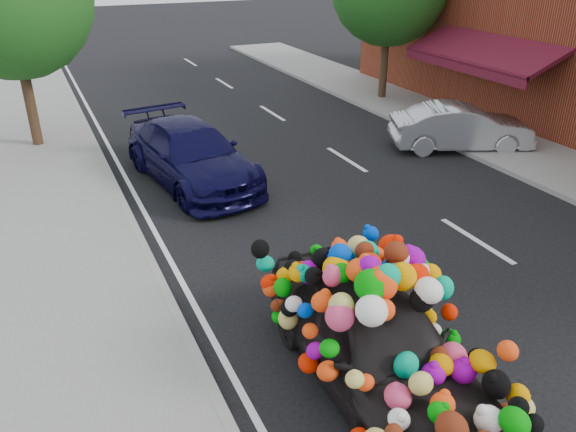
{
  "coord_description": "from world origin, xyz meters",
  "views": [
    {
      "loc": [
        -3.76,
        -7.17,
        5.2
      ],
      "look_at": [
        -0.34,
        0.21,
        1.24
      ],
      "focal_mm": 35.0,
      "sensor_mm": 36.0,
      "label": 1
    }
  ],
  "objects": [
    {
      "name": "ground",
      "position": [
        0.0,
        0.0,
        0.0
      ],
      "size": [
        100.0,
        100.0,
        0.0
      ],
      "primitive_type": "plane",
      "color": "black",
      "rests_on": "ground"
    },
    {
      "name": "lane_markings",
      "position": [
        3.6,
        0.0,
        0.01
      ],
      "size": [
        6.0,
        50.0,
        0.01
      ],
      "primitive_type": null,
      "color": "silver",
      "rests_on": "ground"
    },
    {
      "name": "navy_sedan",
      "position": [
        -0.55,
        5.23,
        0.7
      ],
      "size": [
        2.61,
        5.03,
        1.39
      ],
      "primitive_type": "imported",
      "rotation": [
        0.0,
        0.0,
        0.14
      ],
      "color": "black",
      "rests_on": "ground"
    },
    {
      "name": "footpath_far",
      "position": [
        8.2,
        3.0,
        0.06
      ],
      "size": [
        3.0,
        40.0,
        0.12
      ],
      "primitive_type": "cube",
      "color": "gray",
      "rests_on": "ground"
    },
    {
      "name": "kerb",
      "position": [
        -2.35,
        0.0,
        0.07
      ],
      "size": [
        0.15,
        60.0,
        0.13
      ],
      "primitive_type": "cube",
      "color": "gray",
      "rests_on": "ground"
    },
    {
      "name": "plush_art_car",
      "position": [
        -0.37,
        -2.43,
        1.02
      ],
      "size": [
        2.09,
        4.23,
        2.0
      ],
      "rotation": [
        0.0,
        0.0,
        -0.03
      ],
      "color": "black",
      "rests_on": "ground"
    },
    {
      "name": "silver_hatchback",
      "position": [
        6.88,
        4.42,
        0.63
      ],
      "size": [
        4.03,
        2.73,
        1.26
      ],
      "primitive_type": "imported",
      "rotation": [
        0.0,
        0.0,
        1.17
      ],
      "color": "#ABACB2",
      "rests_on": "ground"
    },
    {
      "name": "sidewalk",
      "position": [
        -4.3,
        0.0,
        0.06
      ],
      "size": [
        4.0,
        60.0,
        0.12
      ],
      "primitive_type": "cube",
      "color": "gray",
      "rests_on": "ground"
    }
  ]
}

